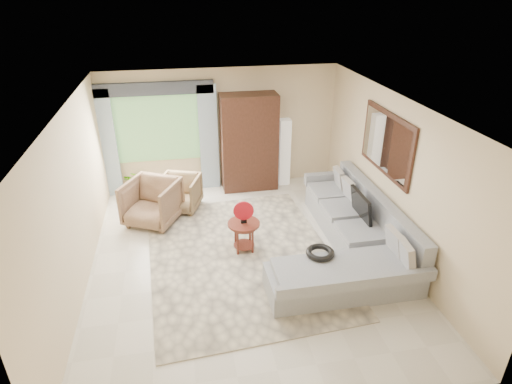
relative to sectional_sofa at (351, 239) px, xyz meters
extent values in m
plane|color=silver|center=(-1.78, 0.18, -0.28)|extent=(6.00, 6.00, 0.00)
cube|color=beige|center=(-1.84, 0.25, -0.27)|extent=(3.24, 4.18, 0.02)
cube|color=#A4A7AD|center=(0.22, 0.68, -0.08)|extent=(0.90, 2.40, 0.40)
cube|color=#A4A7AD|center=(-0.48, -0.92, -0.08)|extent=(2.30, 0.80, 0.40)
cube|color=#A4A7AD|center=(0.57, 0.28, 0.37)|extent=(0.20, 3.20, 0.50)
cube|color=#A4A7AD|center=(0.22, 1.96, 0.23)|extent=(0.90, 0.16, 0.22)
cube|color=#A4A7AD|center=(-0.48, -1.37, 0.21)|extent=(2.30, 0.10, 0.18)
cube|color=black|center=(0.27, 0.33, 0.44)|extent=(0.14, 0.74, 0.48)
torus|color=black|center=(-0.78, -0.65, 0.26)|extent=(0.43, 0.43, 0.09)
cylinder|color=#532016|center=(-1.76, 0.42, 0.24)|extent=(0.55, 0.55, 0.04)
cylinder|color=#532016|center=(-1.76, 0.42, -0.04)|extent=(0.36, 0.36, 0.49)
cylinder|color=#B0111C|center=(-1.76, 0.42, 0.49)|extent=(0.34, 0.08, 0.34)
imported|color=olive|center=(-3.31, 1.69, 0.14)|extent=(1.24, 1.25, 0.85)
imported|color=olive|center=(-2.79, 2.14, 0.07)|extent=(0.97, 0.98, 0.70)
imported|color=#999999|center=(-3.64, 2.94, 0.01)|extent=(0.67, 0.63, 0.59)
cube|color=#311A10|center=(-1.23, 2.90, 0.77)|extent=(1.20, 0.55, 2.10)
cube|color=silver|center=(-0.43, 2.96, 0.47)|extent=(0.24, 0.24, 1.50)
cube|color=#669E59|center=(-3.13, 3.15, 1.12)|extent=(1.80, 0.04, 1.40)
cube|color=#9EB7CC|center=(-4.18, 3.06, 0.87)|extent=(0.40, 0.08, 2.30)
cube|color=#9EB7CC|center=(-2.08, 3.06, 0.87)|extent=(0.40, 0.08, 2.30)
cube|color=#1E232D|center=(-3.13, 3.08, 1.97)|extent=(2.40, 0.12, 0.26)
cube|color=black|center=(0.69, 0.53, 1.47)|extent=(0.04, 1.70, 1.05)
cube|color=white|center=(0.66, 0.53, 1.47)|extent=(0.02, 1.54, 0.90)
camera|label=1|loc=(-2.72, -5.68, 3.91)|focal=30.00mm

